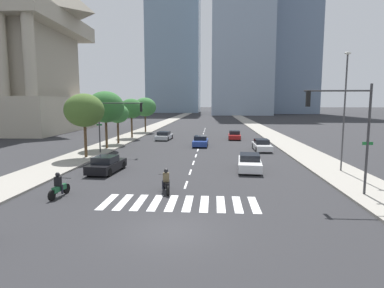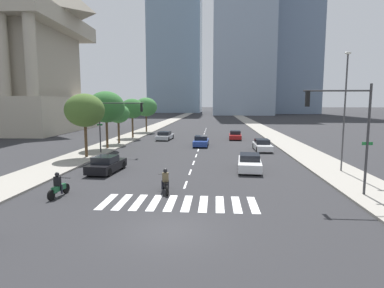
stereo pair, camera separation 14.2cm
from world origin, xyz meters
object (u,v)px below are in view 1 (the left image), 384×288
(street_tree_fourth, at_px, (131,109))
(street_tree_third, at_px, (118,114))
(street_tree_fifth, at_px, (145,107))
(street_tree_nearest, at_px, (84,110))
(motorcycle_lead, at_px, (166,183))
(street_tree_second, at_px, (105,107))
(sedan_white_4, at_px, (262,145))
(street_lamp_east, at_px, (345,105))
(motorcycle_third, at_px, (59,187))
(sedan_black_2, at_px, (106,165))
(sedan_white_0, at_px, (250,163))
(traffic_signal_near, at_px, (346,120))
(sedan_silver_5, at_px, (164,136))
(traffic_signal_far, at_px, (116,116))
(sedan_red_1, at_px, (234,135))
(sedan_blue_3, at_px, (201,141))

(street_tree_fourth, bearing_deg, street_tree_third, -90.00)
(street_tree_fifth, bearing_deg, street_tree_nearest, -90.00)
(motorcycle_lead, xyz_separation_m, street_tree_second, (-9.72, 17.78, 4.41))
(sedan_white_4, distance_m, street_lamp_east, 13.32)
(sedan_white_4, xyz_separation_m, street_tree_fourth, (-18.21, 11.51, 4.01))
(motorcycle_third, distance_m, sedan_black_2, 6.85)
(sedan_white_0, bearing_deg, traffic_signal_near, 37.30)
(sedan_black_2, distance_m, street_tree_fourth, 24.94)
(motorcycle_third, xyz_separation_m, street_tree_nearest, (-3.65, 13.03, 4.16))
(sedan_silver_5, relative_size, traffic_signal_far, 0.79)
(sedan_white_4, bearing_deg, traffic_signal_far, -77.80)
(street_tree_fourth, bearing_deg, motorcycle_lead, -71.83)
(sedan_silver_5, height_order, street_tree_second, street_tree_second)
(sedan_red_1, height_order, street_tree_third, street_tree_third)
(street_tree_third, distance_m, street_tree_fifth, 17.13)
(sedan_white_4, height_order, street_tree_fifth, street_tree_fifth)
(sedan_blue_3, bearing_deg, street_tree_fourth, -125.62)
(sedan_red_1, relative_size, street_tree_third, 0.84)
(street_tree_second, bearing_deg, sedan_blue_3, 18.29)
(street_tree_second, relative_size, street_tree_fifth, 1.06)
(motorcycle_lead, xyz_separation_m, sedan_white_4, (8.49, 18.11, 0.01))
(motorcycle_lead, bearing_deg, street_tree_nearest, 23.37)
(street_tree_third, relative_size, street_tree_fourth, 0.87)
(street_tree_fourth, bearing_deg, traffic_signal_far, -81.61)
(sedan_red_1, distance_m, traffic_signal_far, 20.59)
(sedan_blue_3, xyz_separation_m, street_tree_fourth, (-10.98, 8.21, 4.00))
(sedan_silver_5, bearing_deg, street_lamp_east, -136.40)
(sedan_red_1, xyz_separation_m, street_tree_third, (-15.79, -7.10, 3.47))
(street_lamp_east, bearing_deg, street_tree_fourth, 134.50)
(street_tree_nearest, distance_m, street_tree_fourth, 18.07)
(street_tree_nearest, height_order, street_tree_fifth, street_tree_fifth)
(sedan_silver_5, relative_size, street_tree_fourth, 0.76)
(street_tree_fourth, bearing_deg, street_tree_second, -90.00)
(sedan_blue_3, bearing_deg, sedan_white_4, 66.60)
(street_tree_second, relative_size, street_tree_fourth, 1.12)
(street_tree_fourth, bearing_deg, street_tree_fifth, 90.00)
(motorcycle_lead, height_order, sedan_silver_5, motorcycle_lead)
(sedan_white_0, distance_m, street_tree_fifth, 36.28)
(sedan_silver_5, distance_m, street_tree_second, 12.36)
(motorcycle_lead, bearing_deg, street_tree_fourth, 1.48)
(street_tree_nearest, xyz_separation_m, street_tree_second, (-0.00, 6.23, 0.25))
(sedan_black_2, height_order, street_tree_fourth, street_tree_fourth)
(sedan_white_0, relative_size, street_tree_fourth, 0.81)
(traffic_signal_far, bearing_deg, sedan_red_1, 48.09)
(sedan_white_4, height_order, street_tree_fourth, street_tree_fourth)
(motorcycle_third, bearing_deg, sedan_silver_5, 3.43)
(sedan_blue_3, xyz_separation_m, sedan_silver_5, (-5.71, 6.64, -0.03))
(sedan_silver_5, xyz_separation_m, street_tree_third, (-5.27, -5.61, 3.49))
(sedan_black_2, relative_size, sedan_white_4, 0.95)
(traffic_signal_near, bearing_deg, street_tree_fifth, -63.02)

